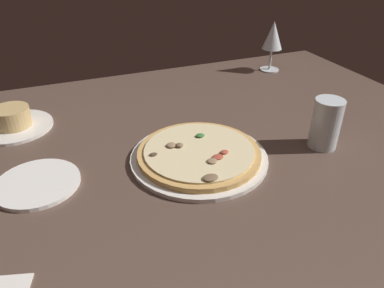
# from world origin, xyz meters

# --- Properties ---
(dining_table) EXTENTS (1.50, 1.10, 0.04)m
(dining_table) POSITION_xyz_m (0.00, 0.00, 0.02)
(dining_table) COLOR brown
(dining_table) RESTS_ON ground
(pizza_main) EXTENTS (0.30, 0.30, 0.03)m
(pizza_main) POSITION_xyz_m (0.02, -0.04, 0.05)
(pizza_main) COLOR silver
(pizza_main) RESTS_ON dining_table
(ramekin_on_saucer) EXTENTS (0.19, 0.19, 0.06)m
(ramekin_on_saucer) POSITION_xyz_m (-0.37, 0.27, 0.06)
(ramekin_on_saucer) COLOR silver
(ramekin_on_saucer) RESTS_ON dining_table
(wine_glass_far) EXTENTS (0.07, 0.07, 0.17)m
(wine_glass_far) POSITION_xyz_m (0.48, 0.40, 0.16)
(wine_glass_far) COLOR silver
(wine_glass_far) RESTS_ON dining_table
(water_glass) EXTENTS (0.07, 0.07, 0.12)m
(water_glass) POSITION_xyz_m (0.31, -0.10, 0.09)
(water_glass) COLOR silver
(water_glass) RESTS_ON dining_table
(side_plate) EXTENTS (0.17, 0.17, 0.01)m
(side_plate) POSITION_xyz_m (-0.32, -0.01, 0.04)
(side_plate) COLOR white
(side_plate) RESTS_ON dining_table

